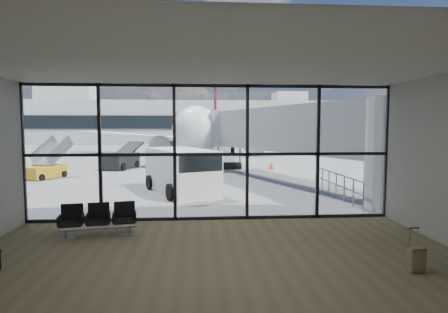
{
  "coord_description": "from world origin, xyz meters",
  "views": [
    {
      "loc": [
        -0.47,
        -12.31,
        3.09
      ],
      "look_at": [
        0.64,
        3.0,
        1.89
      ],
      "focal_mm": 30.0,
      "sensor_mm": 36.0,
      "label": 1
    }
  ],
  "objects": [
    {
      "name": "seating_row",
      "position": [
        -3.28,
        -1.61,
        0.52
      ],
      "size": [
        2.1,
        0.91,
        0.93
      ],
      "rotation": [
        0.0,
        0.0,
        0.17
      ],
      "color": "gray",
      "rests_on": "ground"
    },
    {
      "name": "traffic_cone_a",
      "position": [
        -2.34,
        14.13,
        0.31
      ],
      "size": [
        0.46,
        0.46,
        0.65
      ],
      "color": "#EB550C",
      "rests_on": "ground"
    },
    {
      "name": "tree_3",
      "position": [
        -27.0,
        72.0,
        4.63
      ],
      "size": [
        4.95,
        4.95,
        7.12
      ],
      "color": "#382619",
      "rests_on": "ground"
    },
    {
      "name": "far_terminal",
      "position": [
        -0.59,
        61.97,
        4.21
      ],
      "size": [
        80.0,
        12.2,
        11.0
      ],
      "color": "silver",
      "rests_on": "ground"
    },
    {
      "name": "tree_1",
      "position": [
        -39.0,
        72.0,
        5.25
      ],
      "size": [
        5.61,
        5.61,
        8.07
      ],
      "color": "#382619",
      "rests_on": "ground"
    },
    {
      "name": "suitcase",
      "position": [
        4.19,
        -4.86,
        0.29
      ],
      "size": [
        0.37,
        0.29,
        0.95
      ],
      "rotation": [
        0.0,
        0.0,
        0.11
      ],
      "color": "olive",
      "rests_on": "ground"
    },
    {
      "name": "lounge_shell",
      "position": [
        0.0,
        -4.8,
        2.65
      ],
      "size": [
        12.02,
        8.01,
        4.51
      ],
      "color": "#6C6344",
      "rests_on": "ground"
    },
    {
      "name": "apron_railing",
      "position": [
        5.6,
        3.5,
        0.72
      ],
      "size": [
        0.06,
        5.46,
        1.11
      ],
      "color": "gray",
      "rests_on": "ground"
    },
    {
      "name": "belt_loader",
      "position": [
        -6.1,
        16.03,
        0.66
      ],
      "size": [
        2.64,
        4.48,
        1.96
      ],
      "rotation": [
        0.0,
        0.0,
        -0.31
      ],
      "color": "black",
      "rests_on": "ground"
    },
    {
      "name": "tree_4",
      "position": [
        -21.0,
        72.0,
        5.25
      ],
      "size": [
        5.61,
        5.61,
        8.07
      ],
      "color": "#382619",
      "rests_on": "ground"
    },
    {
      "name": "tree_5",
      "position": [
        -15.0,
        72.0,
        5.88
      ],
      "size": [
        6.27,
        6.27,
        9.03
      ],
      "color": "#382619",
      "rests_on": "ground"
    },
    {
      "name": "service_van",
      "position": [
        -1.18,
        5.16,
        1.06
      ],
      "size": [
        3.77,
        5.19,
        2.07
      ],
      "rotation": [
        0.0,
        0.0,
        0.4
      ],
      "color": "silver",
      "rests_on": "ground"
    },
    {
      "name": "traffic_cone_c",
      "position": [
        5.0,
        14.75,
        0.27
      ],
      "size": [
        0.4,
        0.4,
        0.57
      ],
      "color": "#FF420D",
      "rests_on": "ground"
    },
    {
      "name": "ground",
      "position": [
        0.0,
        40.0,
        0.0
      ],
      "size": [
        220.0,
        220.0,
        0.0
      ],
      "primitive_type": "plane",
      "color": "slate",
      "rests_on": "ground"
    },
    {
      "name": "jet_bridge",
      "position": [
        4.9,
        7.07,
        2.76
      ],
      "size": [
        8.0,
        16.5,
        4.33
      ],
      "color": "#929497",
      "rests_on": "ground"
    },
    {
      "name": "mobile_stairs",
      "position": [
        -9.73,
        11.04,
        0.5
      ],
      "size": [
        2.41,
        3.22,
        2.06
      ],
      "rotation": [
        0.0,
        0.0,
        -0.41
      ],
      "color": "#C08916",
      "rests_on": "ground"
    },
    {
      "name": "tree_2",
      "position": [
        -33.0,
        72.0,
        5.88
      ],
      "size": [
        6.27,
        6.27,
        9.03
      ],
      "color": "#382619",
      "rests_on": "ground"
    },
    {
      "name": "glass_curtain_wall",
      "position": [
        0.0,
        0.0,
        2.25
      ],
      "size": [
        12.1,
        0.12,
        4.5
      ],
      "color": "white",
      "rests_on": "ground"
    },
    {
      "name": "airliner",
      "position": [
        0.98,
        31.1,
        2.83
      ],
      "size": [
        31.06,
        36.07,
        9.3
      ],
      "rotation": [
        0.0,
        0.0,
        -0.09
      ],
      "color": "white",
      "rests_on": "ground"
    }
  ]
}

